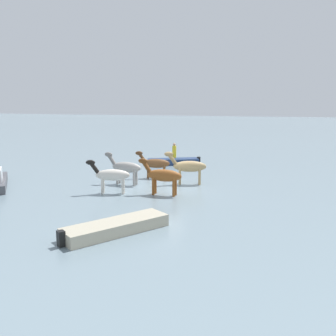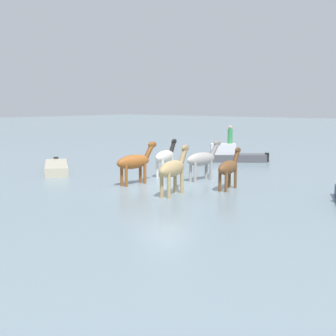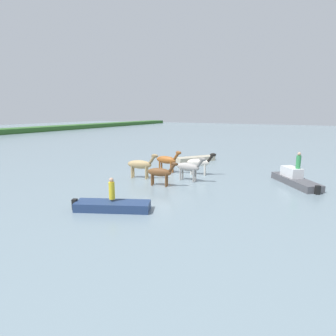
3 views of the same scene
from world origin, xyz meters
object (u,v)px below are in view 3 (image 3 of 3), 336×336
(horse_rear_stallion, at_px, (160,172))
(boat_tender_starboard, at_px, (196,160))
(horse_mid_herd, at_px, (141,165))
(boat_motor_center, at_px, (112,207))
(horse_dun_straggler, at_px, (189,167))
(horse_chestnut_trailing, at_px, (167,160))
(person_watcher_seated, at_px, (112,189))
(boat_launch_far, at_px, (295,180))
(person_boatman_standing, at_px, (299,161))
(horse_dark_mare, at_px, (199,163))

(horse_rear_stallion, distance_m, boat_tender_starboard, 10.42)
(horse_rear_stallion, bearing_deg, horse_mid_herd, 146.09)
(boat_motor_center, bearing_deg, horse_dun_straggler, 57.79)
(horse_chestnut_trailing, distance_m, boat_tender_starboard, 6.24)
(horse_chestnut_trailing, bearing_deg, person_watcher_seated, -75.07)
(boat_launch_far, bearing_deg, horse_chestnut_trailing, 58.28)
(horse_dun_straggler, distance_m, person_boatman_standing, 7.89)
(horse_rear_stallion, distance_m, person_watcher_seated, 5.30)
(horse_dun_straggler, height_order, boat_launch_far, horse_dun_straggler)
(horse_chestnut_trailing, relative_size, boat_launch_far, 0.58)
(boat_tender_starboard, distance_m, person_watcher_seated, 15.68)
(horse_chestnut_trailing, xyz_separation_m, horse_dun_straggler, (-1.81, -2.93, -0.01))
(horse_mid_herd, bearing_deg, horse_dun_straggler, 4.75)
(horse_mid_herd, height_order, person_boatman_standing, person_boatman_standing)
(horse_chestnut_trailing, height_order, horse_dun_straggler, horse_chestnut_trailing)
(horse_dark_mare, bearing_deg, boat_launch_far, -10.23)
(horse_dun_straggler, xyz_separation_m, person_boatman_standing, (2.88, -7.32, 0.66))
(horse_rear_stallion, xyz_separation_m, person_watcher_seated, (-5.30, -0.07, 0.13))
(boat_launch_far, distance_m, person_watcher_seated, 13.32)
(boat_tender_starboard, bearing_deg, horse_chestnut_trailing, 35.55)
(horse_dark_mare, xyz_separation_m, person_watcher_seated, (-9.86, 1.03, 0.08))
(horse_mid_herd, height_order, person_watcher_seated, horse_mid_herd)
(horse_dark_mare, height_order, horse_dun_straggler, horse_dun_straggler)
(horse_dark_mare, relative_size, boat_tender_starboard, 0.59)
(horse_chestnut_trailing, height_order, person_watcher_seated, horse_chestnut_trailing)
(horse_mid_herd, bearing_deg, boat_tender_starboard, 72.61)
(boat_launch_far, relative_size, person_watcher_seated, 3.65)
(horse_mid_herd, distance_m, person_boatman_standing, 11.73)
(horse_rear_stallion, relative_size, boat_tender_starboard, 0.56)
(boat_launch_far, bearing_deg, horse_mid_herd, 72.45)
(horse_chestnut_trailing, relative_size, person_boatman_standing, 2.13)
(boat_motor_center, xyz_separation_m, person_watcher_seated, (0.14, 0.10, 0.96))
(boat_motor_center, bearing_deg, person_watcher_seated, 99.92)
(horse_rear_stallion, bearing_deg, boat_launch_far, 22.05)
(horse_rear_stallion, xyz_separation_m, horse_dark_mare, (4.56, -1.09, 0.05))
(boat_motor_center, bearing_deg, person_boatman_standing, 27.12)
(horse_rear_stallion, bearing_deg, person_boatman_standing, 22.07)
(horse_dark_mare, relative_size, person_boatman_standing, 2.04)
(horse_dark_mare, distance_m, person_watcher_seated, 9.91)
(horse_chestnut_trailing, height_order, horse_dark_mare, horse_chestnut_trailing)
(horse_mid_herd, bearing_deg, horse_chestnut_trailing, 63.34)
(boat_motor_center, bearing_deg, horse_mid_herd, 87.41)
(horse_mid_herd, relative_size, boat_tender_starboard, 0.63)
(horse_dun_straggler, relative_size, person_watcher_seated, 2.11)
(horse_chestnut_trailing, distance_m, horse_dun_straggler, 3.45)
(boat_motor_center, distance_m, boat_tender_starboard, 15.80)
(boat_launch_far, distance_m, person_boatman_standing, 1.43)
(horse_chestnut_trailing, relative_size, person_watcher_seated, 2.13)
(horse_rear_stallion, height_order, boat_tender_starboard, horse_rear_stallion)
(boat_motor_center, height_order, person_boatman_standing, person_boatman_standing)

